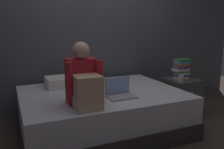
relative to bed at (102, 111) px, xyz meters
The scene contains 9 objects.
ground_plane 0.44m from the bed, 56.31° to the right, with size 8.00×8.00×0.00m, color #47382D.
wall_back 1.43m from the bed, 77.47° to the left, with size 5.60×0.10×2.70m, color #4C4F54.
bed is the anchor object (origin of this frame).
nightstand 1.30m from the bed, ahead, with size 0.44×0.46×0.56m.
person_sitting 0.76m from the bed, 130.73° to the right, with size 0.39×0.44×0.66m.
laptop 0.45m from the bed, 69.56° to the right, with size 0.32×0.23×0.22m.
pillow 0.65m from the bed, 126.40° to the left, with size 0.56×0.36×0.13m, color silver.
book_stack 1.36m from the bed, ahead, with size 0.24×0.16×0.30m.
mug 1.22m from the bed, ahead, with size 0.08×0.08×0.09m, color #BCB2A3.
Camera 1 is at (-1.26, -2.44, 1.35)m, focal length 38.65 mm.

